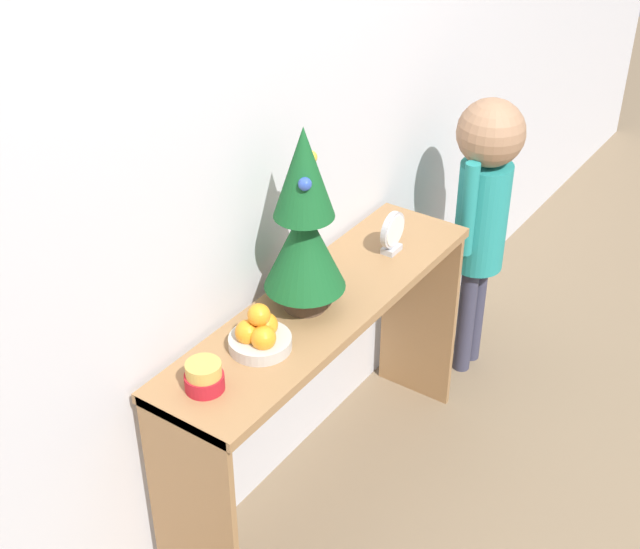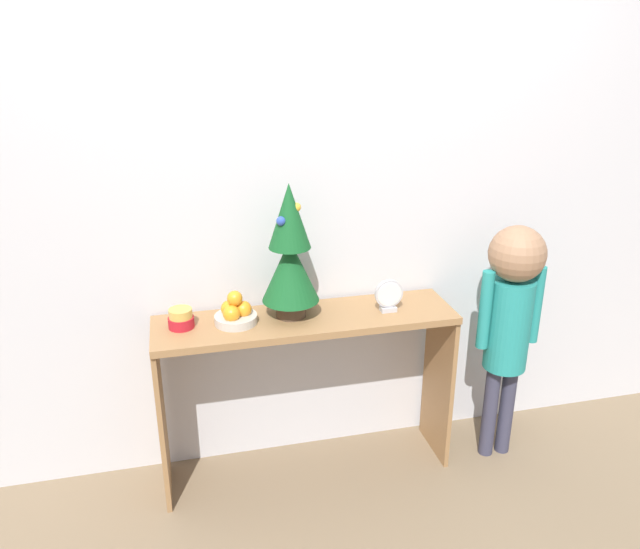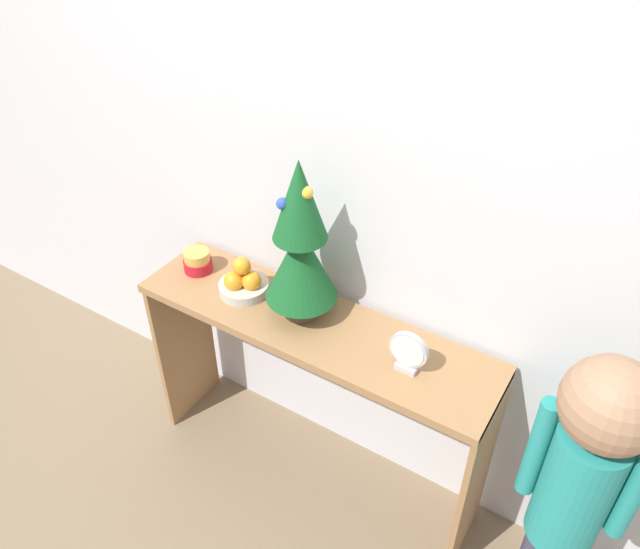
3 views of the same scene
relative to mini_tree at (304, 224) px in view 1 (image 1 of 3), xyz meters
The scene contains 8 objects.
ground_plane 1.05m from the mini_tree, 72.68° to the right, with size 12.00×12.00×0.00m, color #7A664C.
back_wall 0.29m from the mini_tree, 72.25° to the left, with size 7.00×0.05×2.50m, color silver.
console_table 0.45m from the mini_tree, 23.19° to the right, with size 1.25×0.32×0.76m.
mini_tree is the anchor object (origin of this frame).
fruit_bowl 0.33m from the mini_tree, behind, with size 0.17×0.17×0.14m.
singing_bowl 0.50m from the mini_tree, behind, with size 0.10×0.10×0.08m.
desk_clock 0.46m from the mini_tree, ahead, with size 0.12×0.04×0.14m.
child_figure 0.99m from the mini_tree, ahead, with size 0.29×0.24×1.11m.
Camera 1 is at (-1.78, -1.05, 2.23)m, focal length 50.00 mm.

